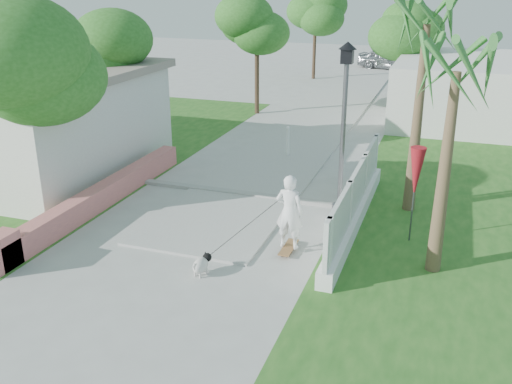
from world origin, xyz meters
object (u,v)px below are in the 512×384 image
at_px(bollard, 288,141).
at_px(parked_car, 389,59).
at_px(street_lamp, 343,125).
at_px(dog, 202,264).
at_px(skateboarder, 254,224).
at_px(patio_umbrella, 416,173).

bearing_deg(bollard, parked_car, 87.59).
bearing_deg(street_lamp, parked_car, 94.03).
bearing_deg(dog, bollard, 108.79).
height_order(skateboarder, dog, skateboarder).
height_order(skateboarder, parked_car, skateboarder).
bearing_deg(patio_umbrella, dog, -142.00).
bearing_deg(skateboarder, street_lamp, -111.88).
relative_size(skateboarder, dog, 3.02).
bearing_deg(dog, street_lamp, 77.82).
xyz_separation_m(street_lamp, dog, (-2.08, -4.11, -2.19)).
height_order(bollard, patio_umbrella, patio_umbrella).
xyz_separation_m(bollard, parked_car, (0.89, 21.18, 0.11)).
xyz_separation_m(bollard, dog, (0.62, -8.61, -0.34)).
distance_m(bollard, skateboarder, 7.65).
relative_size(street_lamp, patio_umbrella, 1.93).
relative_size(bollard, parked_car, 0.27).
height_order(street_lamp, patio_umbrella, street_lamp).
distance_m(bollard, parked_car, 21.20).
relative_size(street_lamp, parked_car, 1.09).
bearing_deg(street_lamp, bollard, 120.96).
distance_m(skateboarder, dog, 1.45).
distance_m(patio_umbrella, skateboarder, 3.89).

